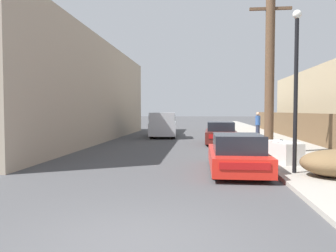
% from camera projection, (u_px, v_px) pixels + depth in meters
% --- Properties ---
extents(ground_plane, '(220.00, 220.00, 0.00)m').
position_uv_depth(ground_plane, '(137.00, 247.00, 4.79)').
color(ground_plane, '#444447').
extents(sidewalk_curb, '(4.20, 63.00, 0.12)m').
position_uv_depth(sidewalk_curb, '(253.00, 134.00, 27.62)').
color(sidewalk_curb, '#9E998E').
rests_on(sidewalk_curb, ground).
extents(discarded_fridge, '(1.13, 1.73, 0.79)m').
position_uv_depth(discarded_fridge, '(283.00, 152.00, 11.89)').
color(discarded_fridge, silver).
rests_on(discarded_fridge, sidewalk_curb).
extents(parked_sports_car_red, '(1.74, 4.07, 1.25)m').
position_uv_depth(parked_sports_car_red, '(237.00, 155.00, 10.61)').
color(parked_sports_car_red, red).
rests_on(parked_sports_car_red, ground).
extents(car_parked_mid, '(1.92, 4.42, 1.33)m').
position_uv_depth(car_parked_mid, '(220.00, 133.00, 19.86)').
color(car_parked_mid, '#5B1E19').
rests_on(car_parked_mid, ground).
extents(pickup_truck, '(2.33, 5.56, 1.85)m').
position_uv_depth(pickup_truck, '(163.00, 125.00, 24.65)').
color(pickup_truck, silver).
rests_on(pickup_truck, ground).
extents(utility_pole, '(1.80, 0.40, 7.01)m').
position_uv_depth(utility_pole, '(270.00, 72.00, 14.34)').
color(utility_pole, brown).
rests_on(utility_pole, sidewalk_curb).
extents(street_lamp, '(0.26, 0.26, 4.85)m').
position_uv_depth(street_lamp, '(296.00, 80.00, 9.76)').
color(street_lamp, black).
rests_on(street_lamp, sidewalk_curb).
extents(wooden_fence, '(0.08, 35.13, 1.73)m').
position_uv_depth(wooden_fence, '(307.00, 128.00, 19.59)').
color(wooden_fence, brown).
rests_on(wooden_fence, sidewalk_curb).
extents(building_left_block, '(7.00, 23.22, 6.45)m').
position_uv_depth(building_left_block, '(58.00, 92.00, 21.88)').
color(building_left_block, tan).
rests_on(building_left_block, ground).
extents(pedestrian, '(0.34, 0.34, 1.77)m').
position_uv_depth(pedestrian, '(258.00, 124.00, 23.31)').
color(pedestrian, '#282D42').
rests_on(pedestrian, sidewalk_curb).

